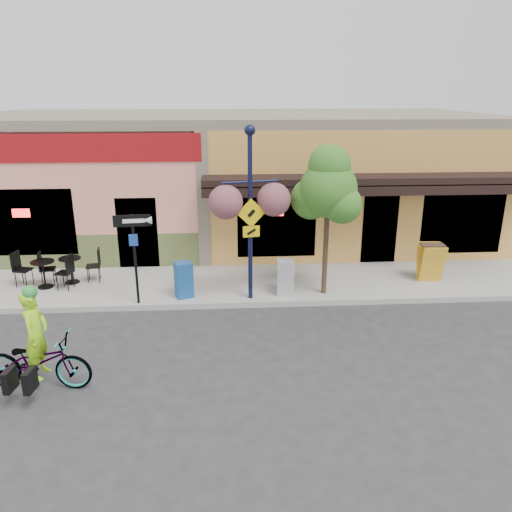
# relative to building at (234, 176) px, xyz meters

# --- Properties ---
(ground) EXTENTS (90.00, 90.00, 0.00)m
(ground) POSITION_rel_building_xyz_m (0.00, -7.50, -2.25)
(ground) COLOR #2D2D30
(ground) RESTS_ON ground
(sidewalk) EXTENTS (24.00, 3.00, 0.15)m
(sidewalk) POSITION_rel_building_xyz_m (0.00, -5.50, -2.17)
(sidewalk) COLOR #9E9B93
(sidewalk) RESTS_ON ground
(curb) EXTENTS (24.00, 0.12, 0.15)m
(curb) POSITION_rel_building_xyz_m (0.00, -6.95, -2.17)
(curb) COLOR #A8A59E
(curb) RESTS_ON ground
(building) EXTENTS (18.20, 8.20, 4.50)m
(building) POSITION_rel_building_xyz_m (0.00, 0.00, 0.00)
(building) COLOR #F8927A
(building) RESTS_ON ground
(bicycle) EXTENTS (2.11, 0.94, 1.07)m
(bicycle) POSITION_rel_building_xyz_m (-3.89, -10.32, -1.71)
(bicycle) COLOR maroon
(bicycle) RESTS_ON ground
(cyclist_rider) EXTENTS (0.47, 0.66, 1.69)m
(cyclist_rider) POSITION_rel_building_xyz_m (-3.84, -10.32, -1.41)
(cyclist_rider) COLOR #A5F519
(cyclist_rider) RESTS_ON ground
(lamp_post) EXTENTS (1.49, 0.82, 4.41)m
(lamp_post) POSITION_rel_building_xyz_m (0.26, -6.69, 0.10)
(lamp_post) COLOR #111436
(lamp_post) RESTS_ON sidewalk
(one_way_sign) EXTENTS (0.90, 0.27, 2.32)m
(one_way_sign) POSITION_rel_building_xyz_m (-2.61, -6.85, -0.94)
(one_way_sign) COLOR black
(one_way_sign) RESTS_ON sidewalk
(cafe_set_left) EXTENTS (1.80, 1.19, 0.99)m
(cafe_set_left) POSITION_rel_building_xyz_m (-5.33, -5.61, -1.61)
(cafe_set_left) COLOR black
(cafe_set_left) RESTS_ON sidewalk
(cafe_set_right) EXTENTS (1.70, 1.02, 0.96)m
(cafe_set_right) POSITION_rel_building_xyz_m (-4.70, -5.31, -1.62)
(cafe_set_right) COLOR black
(cafe_set_right) RESTS_ON sidewalk
(newspaper_box_blue) EXTENTS (0.53, 0.50, 0.95)m
(newspaper_box_blue) POSITION_rel_building_xyz_m (-1.47, -6.51, -1.63)
(newspaper_box_blue) COLOR #184E93
(newspaper_box_blue) RESTS_ON sidewalk
(newspaper_box_grey) EXTENTS (0.48, 0.44, 0.95)m
(newspaper_box_grey) POSITION_rel_building_xyz_m (1.20, -6.49, -1.63)
(newspaper_box_grey) COLOR #A4A4A4
(newspaper_box_grey) RESTS_ON sidewalk
(street_tree) EXTENTS (1.98, 1.98, 3.97)m
(street_tree) POSITION_rel_building_xyz_m (2.23, -6.48, -0.12)
(street_tree) COLOR #3D7A26
(street_tree) RESTS_ON sidewalk
(sandwich_board) EXTENTS (0.67, 0.50, 1.08)m
(sandwich_board) POSITION_rel_building_xyz_m (5.39, -5.96, -1.56)
(sandwich_board) COLOR gold
(sandwich_board) RESTS_ON sidewalk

